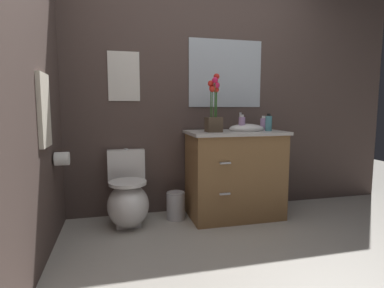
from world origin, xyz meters
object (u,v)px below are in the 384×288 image
Objects in this scene: flower_vase at (214,112)px; toilet_paper_roll at (62,159)px; wall_mirror at (226,74)px; vanity_cabinet at (235,173)px; soap_bottle at (263,124)px; hand_wash_bottle at (269,123)px; trash_bin at (176,205)px; hanging_towel at (44,110)px; wall_poster at (124,76)px; toilet at (128,199)px; lotion_bottle at (242,124)px.

toilet_paper_roll is at bearing -175.40° from flower_vase.
vanity_cabinet is at bearing -89.47° from wall_mirror.
soap_bottle is 0.85× the size of hand_wash_bottle.
trash_bin is at bearing 174.71° from vanity_cabinet.
hand_wash_bottle reaches higher than trash_bin.
hanging_towel is (-1.96, -0.39, 0.13)m from hand_wash_bottle.
hanging_towel reaches higher than toilet_paper_roll.
hand_wash_bottle is at bearing -14.58° from wall_poster.
toilet is at bearing -165.71° from wall_mirror.
hanging_towel is at bearing -165.27° from soap_bottle.
flower_vase is 4.97× the size of toilet_paper_roll.
toilet is 4.04× the size of hand_wash_bottle.
wall_mirror is (-0.05, 0.33, 0.51)m from lotion_bottle.
vanity_cabinet is at bearing -169.53° from soap_bottle.
soap_bottle is (0.58, 0.12, -0.12)m from flower_vase.
wall_mirror reaches higher than trash_bin.
flower_vase is at bearing -23.87° from wall_poster.
lotion_bottle is 1.65m from toilet_paper_roll.
hanging_towel is at bearing -155.31° from wall_mirror.
vanity_cabinet is 0.66m from flower_vase.
wall_poster is (-1.05, 0.29, 0.95)m from vanity_cabinet.
toilet is 0.47m from trash_bin.
flower_vase is 0.95m from wall_poster.
hand_wash_bottle is at bearing -11.20° from vanity_cabinet.
flower_vase reaches higher than soap_bottle.
flower_vase is at bearing 15.81° from hanging_towel.
flower_vase is 3.20× the size of hand_wash_bottle.
hand_wash_bottle is (0.32, -0.06, 0.50)m from vanity_cabinet.
flower_vase reaches higher than hanging_towel.
lotion_bottle is at bearing -81.08° from wall_mirror.
vanity_cabinet is 2.20× the size of wall_poster.
lotion_bottle is at bearing 13.93° from hanging_towel.
hanging_towel reaches higher than lotion_bottle.
toilet is 1.55m from hand_wash_bottle.
lotion_bottle is at bearing -160.60° from soap_bottle.
toilet is 1.33× the size of hanging_towel.
wall_mirror is at bearing 0.00° from wall_poster.
toilet reaches higher than trash_bin.
flower_vase is 0.59m from wall_mirror.
wall_poster reaches higher than toilet.
hanging_towel is (-1.04, -0.51, 0.94)m from trash_bin.
soap_bottle is 1.22m from trash_bin.
hand_wash_bottle is 1.49m from wall_poster.
vanity_cabinet is at bearing 168.80° from hand_wash_bottle.
soap_bottle is at bearing 12.12° from flower_vase.
wall_poster is (-1.39, 0.23, 0.47)m from soap_bottle.
toilet is 0.66× the size of vanity_cabinet.
toilet_paper_roll is at bearing -138.45° from wall_poster.
hand_wash_bottle is (0.27, -0.03, 0.00)m from lotion_bottle.
lotion_bottle is 0.27m from hand_wash_bottle.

